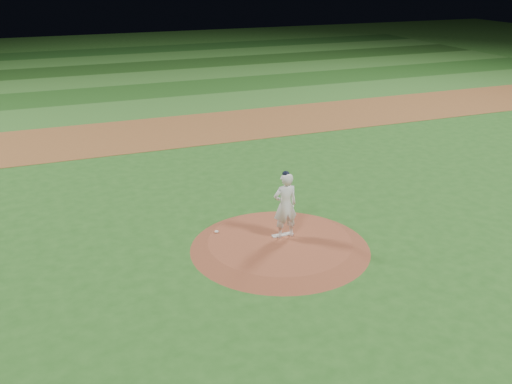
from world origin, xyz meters
The scene contains 12 objects.
ground centered at (0.00, 0.00, 0.00)m, with size 120.00×120.00×0.00m, color #265C1D.
infield_dirt_band centered at (0.00, 14.00, 0.01)m, with size 70.00×6.00×0.02m, color brown.
outfield_stripe_0 centered at (0.00, 19.50, 0.01)m, with size 70.00×5.00×0.02m, color #326B26.
outfield_stripe_1 centered at (0.00, 24.50, 0.01)m, with size 70.00×5.00×0.02m, color #1D4B18.
outfield_stripe_2 centered at (0.00, 29.50, 0.01)m, with size 70.00×5.00×0.02m, color #316A26.
outfield_stripe_3 centered at (0.00, 34.50, 0.01)m, with size 70.00×5.00×0.02m, color #1A4014.
outfield_stripe_4 centered at (0.00, 39.50, 0.01)m, with size 70.00×5.00×0.02m, color #306A26.
outfield_stripe_5 centered at (0.00, 44.50, 0.01)m, with size 70.00×5.00×0.02m, color #194516.
pitchers_mound centered at (0.00, 0.00, 0.12)m, with size 5.50×5.50×0.25m, color brown.
pitching_rubber centered at (0.22, 0.31, 0.27)m, with size 0.69×0.17×0.03m, color silver.
rosin_bag centered at (-1.63, 1.24, 0.29)m, with size 0.13×0.13×0.07m, color white.
pitcher_on_mound centered at (0.25, 0.21, 1.31)m, with size 0.76×0.50×2.15m.
Camera 1 is at (-6.39, -14.22, 8.12)m, focal length 40.00 mm.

